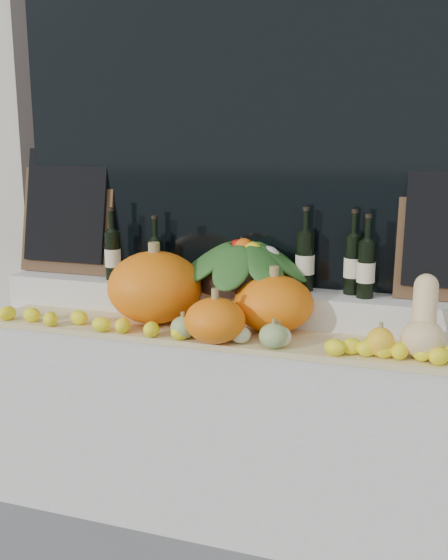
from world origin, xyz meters
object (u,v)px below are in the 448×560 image
Objects in this scene: wine_bottle_tall at (305,261)px; produce_bowl at (244,264)px; pumpkin_left at (155,287)px; butternut_squash at (424,324)px; pumpkin_right at (274,303)px.

produce_bowl is at bearing -169.88° from wine_bottle_tall.
wine_bottle_tall is (0.27, 0.05, 0.02)m from produce_bowl.
butternut_squash is (1.13, -0.09, -0.04)m from pumpkin_left.
butternut_squash is 0.84m from produce_bowl.
pumpkin_right is 0.54× the size of produce_bowl.
wine_bottle_tall is at bearing 21.59° from pumpkin_left.
wine_bottle_tall is at bearing 10.12° from produce_bowl.
wine_bottle_tall reaches higher than pumpkin_left.
produce_bowl is (0.35, 0.20, 0.09)m from pumpkin_left.
wine_bottle_tall is at bearing 67.07° from pumpkin_right.
wine_bottle_tall is (0.61, 0.24, 0.11)m from pumpkin_left.
butternut_squash is 0.63m from wine_bottle_tall.
pumpkin_right is 1.12× the size of butternut_squash.
pumpkin_left is 0.67× the size of produce_bowl.
produce_bowl is at bearing 138.05° from pumpkin_right.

